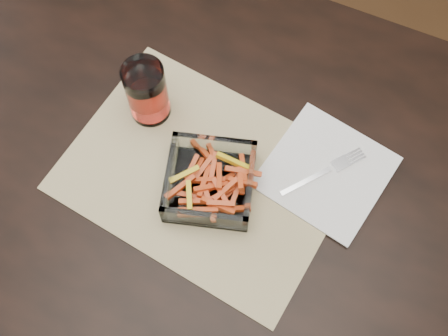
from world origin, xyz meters
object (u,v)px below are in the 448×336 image
Objects in this scene: glass_bowl at (210,183)px; tumbler at (147,93)px; dining_table at (217,206)px; fork at (326,171)px.

glass_bowl is 1.42× the size of tumbler.
glass_bowl is at bearing -30.14° from tumbler.
dining_table is 0.24m from tumbler.
glass_bowl is at bearing -110.03° from fork.
dining_table is 0.11m from glass_bowl.
dining_table is at bearing 21.09° from glass_bowl.
glass_bowl reaches higher than fork.
fork is at bearing 32.92° from dining_table.
tumbler reaches higher than fork.
tumbler is (-0.17, 0.09, 0.15)m from dining_table.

